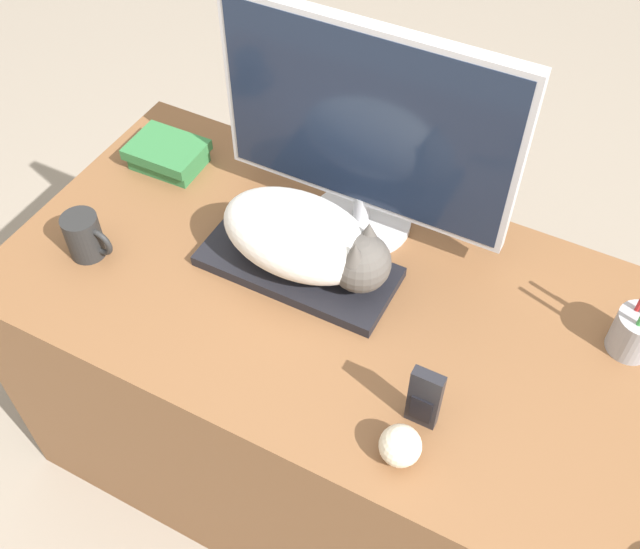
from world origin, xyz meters
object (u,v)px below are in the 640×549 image
(keyboard, at_px, (298,267))
(phone, at_px, (424,399))
(book_stack, at_px, (168,155))
(cat, at_px, (307,239))
(pen_cup, at_px, (636,332))
(baseball, at_px, (400,446))
(coffee_mug, at_px, (85,236))
(monitor, at_px, (366,130))

(keyboard, height_order, phone, phone)
(book_stack, bearing_deg, cat, -18.44)
(cat, bearing_deg, pen_cup, 10.95)
(cat, height_order, book_stack, cat)
(keyboard, relative_size, cat, 1.14)
(pen_cup, height_order, book_stack, pen_cup)
(baseball, bearing_deg, coffee_mug, 170.48)
(monitor, relative_size, book_stack, 3.59)
(cat, relative_size, book_stack, 2.07)
(pen_cup, bearing_deg, monitor, 173.97)
(keyboard, xyz_separation_m, baseball, (0.35, -0.29, 0.02))
(coffee_mug, bearing_deg, keyboard, 21.25)
(cat, height_order, coffee_mug, cat)
(baseball, height_order, phone, phone)
(pen_cup, bearing_deg, phone, -131.43)
(pen_cup, xyz_separation_m, phone, (-0.29, -0.32, 0.02))
(coffee_mug, bearing_deg, baseball, -9.52)
(pen_cup, xyz_separation_m, baseball, (-0.29, -0.41, -0.01))
(coffee_mug, relative_size, pen_cup, 0.51)
(cat, bearing_deg, coffee_mug, -159.74)
(coffee_mug, distance_m, book_stack, 0.31)
(monitor, bearing_deg, pen_cup, -6.03)
(cat, bearing_deg, book_stack, 161.56)
(cat, bearing_deg, keyboard, 180.00)
(coffee_mug, xyz_separation_m, pen_cup, (1.05, 0.28, -0.00))
(monitor, distance_m, pen_cup, 0.62)
(keyboard, relative_size, coffee_mug, 3.70)
(book_stack, bearing_deg, pen_cup, -1.55)
(keyboard, bearing_deg, phone, -29.87)
(baseball, xyz_separation_m, book_stack, (-0.77, 0.43, -0.01))
(keyboard, xyz_separation_m, book_stack, (-0.42, 0.15, 0.02))
(cat, xyz_separation_m, monitor, (0.03, 0.18, 0.15))
(keyboard, relative_size, phone, 2.90)
(cat, bearing_deg, baseball, -41.06)
(keyboard, distance_m, phone, 0.41)
(phone, bearing_deg, coffee_mug, 176.60)
(monitor, bearing_deg, keyboard, -106.41)
(phone, bearing_deg, pen_cup, 48.57)
(cat, xyz_separation_m, coffee_mug, (-0.43, -0.16, -0.05))
(keyboard, height_order, coffee_mug, coffee_mug)
(monitor, height_order, book_stack, monitor)
(phone, bearing_deg, monitor, 128.02)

